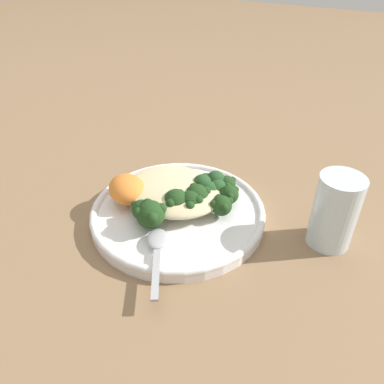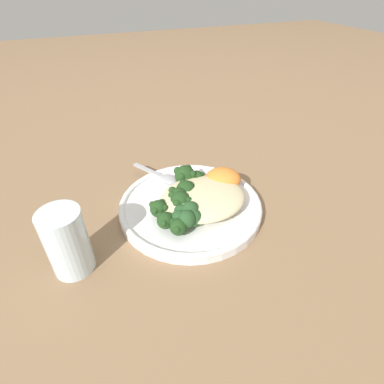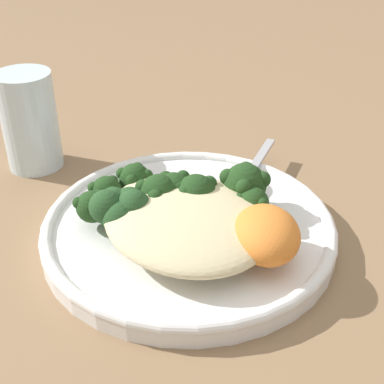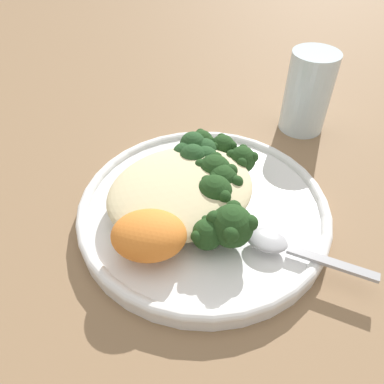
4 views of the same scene
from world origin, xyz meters
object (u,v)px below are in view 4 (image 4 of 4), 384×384
object	(u,v)px
water_glass	(308,92)
broccoli_stalk_0	(195,221)
broccoli_stalk_1	(224,222)
spoon	(280,245)
quinoa_mound	(181,190)
sweet_potato_chunk_1	(158,228)
broccoli_stalk_6	(212,156)
kale_tuft	(196,153)
broccoli_stalk_4	(207,174)
broccoli_stalk_3	(217,184)
broccoli_stalk_5	(228,166)
broccoli_stalk_2	(208,193)
sweet_potato_chunk_0	(149,235)
broccoli_stalk_7	(192,156)
plate	(204,208)

from	to	relation	value
water_glass	broccoli_stalk_0	bearing A→B (deg)	-161.47
broccoli_stalk_1	spoon	size ratio (longest dim) A/B	1.08
quinoa_mound	spoon	distance (m)	0.12
sweet_potato_chunk_1	broccoli_stalk_1	bearing A→B (deg)	-32.51
broccoli_stalk_6	kale_tuft	bearing A→B (deg)	140.00
broccoli_stalk_1	broccoli_stalk_4	bearing A→B (deg)	146.96
broccoli_stalk_3	broccoli_stalk_5	distance (m)	0.04
broccoli_stalk_6	spoon	xyz separation A→B (m)	(-0.02, -0.14, -0.01)
broccoli_stalk_5	sweet_potato_chunk_1	distance (m)	0.12
broccoli_stalk_0	kale_tuft	distance (m)	0.10
quinoa_mound	broccoli_stalk_2	xyz separation A→B (m)	(0.02, -0.02, 0.00)
sweet_potato_chunk_0	spoon	size ratio (longest dim) A/B	0.61
quinoa_mound	sweet_potato_chunk_1	bearing A→B (deg)	-147.58
broccoli_stalk_6	sweet_potato_chunk_0	distance (m)	0.14
broccoli_stalk_5	broccoli_stalk_1	bearing A→B (deg)	-123.06
sweet_potato_chunk_0	water_glass	size ratio (longest dim) A/B	0.63
sweet_potato_chunk_1	spoon	distance (m)	0.12
broccoli_stalk_7	sweet_potato_chunk_1	size ratio (longest dim) A/B	2.37
sweet_potato_chunk_1	broccoli_stalk_4	bearing A→B (deg)	21.20
plate	water_glass	size ratio (longest dim) A/B	2.46
broccoli_stalk_1	broccoli_stalk_2	distance (m)	0.04
broccoli_stalk_7	quinoa_mound	bearing A→B (deg)	-164.16
water_glass	kale_tuft	bearing A→B (deg)	-178.83
plate	quinoa_mound	size ratio (longest dim) A/B	1.70
kale_tuft	spoon	size ratio (longest dim) A/B	0.48
broccoli_stalk_4	broccoli_stalk_5	world-z (taller)	broccoli_stalk_4
broccoli_stalk_2	spoon	distance (m)	0.09
kale_tuft	broccoli_stalk_3	bearing A→B (deg)	-102.32
broccoli_stalk_5	sweet_potato_chunk_0	size ratio (longest dim) A/B	1.74
broccoli_stalk_1	broccoli_stalk_2	size ratio (longest dim) A/B	1.43
broccoli_stalk_5	sweet_potato_chunk_0	bearing A→B (deg)	-153.20
broccoli_stalk_3	water_glass	bearing A→B (deg)	51.88
quinoa_mound	spoon	bearing A→B (deg)	-69.84
broccoli_stalk_5	sweet_potato_chunk_1	bearing A→B (deg)	-154.27
water_glass	broccoli_stalk_6	bearing A→B (deg)	-175.74
quinoa_mound	broccoli_stalk_2	distance (m)	0.03
sweet_potato_chunk_1	sweet_potato_chunk_0	bearing A→B (deg)	-154.17
broccoli_stalk_6	kale_tuft	size ratio (longest dim) A/B	2.22
broccoli_stalk_7	spoon	size ratio (longest dim) A/B	0.99
broccoli_stalk_1	kale_tuft	size ratio (longest dim) A/B	2.28
quinoa_mound	broccoli_stalk_1	bearing A→B (deg)	-85.23
sweet_potato_chunk_1	kale_tuft	distance (m)	0.12
broccoli_stalk_4	broccoli_stalk_6	xyz separation A→B (m)	(0.03, 0.03, -0.01)
broccoli_stalk_0	broccoli_stalk_1	distance (m)	0.03
broccoli_stalk_7	water_glass	distance (m)	0.19
broccoli_stalk_7	water_glass	xyz separation A→B (m)	(0.19, -0.00, 0.02)
quinoa_mound	broccoli_stalk_1	distance (m)	0.06
quinoa_mound	broccoli_stalk_2	world-z (taller)	broccoli_stalk_2
broccoli_stalk_6	broccoli_stalk_7	xyz separation A→B (m)	(-0.02, 0.01, -0.00)
broccoli_stalk_2	kale_tuft	size ratio (longest dim) A/B	1.59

